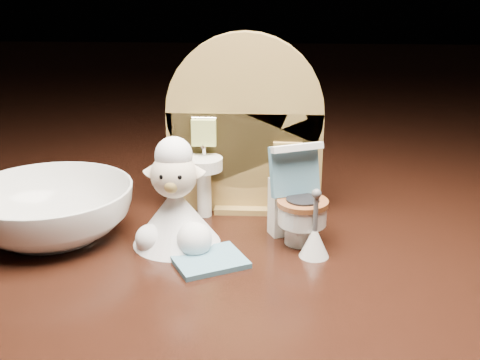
% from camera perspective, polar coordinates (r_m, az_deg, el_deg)
% --- Properties ---
extents(backdrop_panel, '(0.13, 0.05, 0.15)m').
position_cam_1_polar(backdrop_panel, '(0.50, 0.36, 4.26)').
color(backdrop_panel, olive).
rests_on(backdrop_panel, ground).
extents(toy_toilet, '(0.05, 0.05, 0.08)m').
position_cam_1_polar(toy_toilet, '(0.46, 5.40, -2.43)').
color(toy_toilet, white).
rests_on(toy_toilet, ground).
extents(bath_mat, '(0.06, 0.06, 0.00)m').
position_cam_1_polar(bath_mat, '(0.43, -2.94, -7.62)').
color(bath_mat, teal).
rests_on(bath_mat, ground).
extents(toilet_brush, '(0.02, 0.02, 0.05)m').
position_cam_1_polar(toilet_brush, '(0.44, 7.08, -5.56)').
color(toilet_brush, white).
rests_on(toilet_brush, ground).
extents(plush_lamb, '(0.07, 0.07, 0.09)m').
position_cam_1_polar(plush_lamb, '(0.45, -6.12, -2.62)').
color(plush_lamb, white).
rests_on(plush_lamb, ground).
extents(ceramic_bowl, '(0.16, 0.16, 0.04)m').
position_cam_1_polar(ceramic_bowl, '(0.49, -17.51, -2.85)').
color(ceramic_bowl, white).
rests_on(ceramic_bowl, ground).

